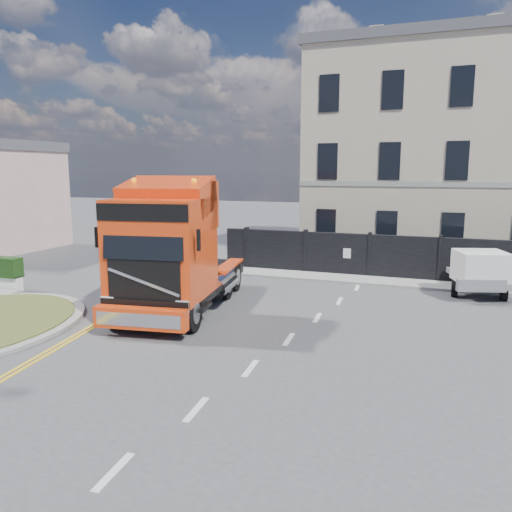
% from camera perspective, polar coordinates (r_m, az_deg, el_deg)
% --- Properties ---
extents(ground, '(120.00, 120.00, 0.00)m').
position_cam_1_polar(ground, '(16.13, -6.03, -7.83)').
color(ground, '#424244').
rests_on(ground, ground).
extents(hoarding_fence, '(18.80, 0.25, 2.00)m').
position_cam_1_polar(hoarding_fence, '(23.11, 19.11, -0.39)').
color(hoarding_fence, black).
rests_on(hoarding_fence, ground).
extents(georgian_building, '(12.30, 10.30, 12.80)m').
position_cam_1_polar(georgian_building, '(30.30, 18.87, 10.99)').
color(georgian_building, '#B0A88C').
rests_on(georgian_building, ground).
extents(pavement_far, '(20.00, 1.60, 0.12)m').
position_cam_1_polar(pavement_far, '(22.42, 17.52, -3.06)').
color(pavement_far, gray).
rests_on(pavement_far, ground).
extents(truck, '(3.88, 7.86, 4.51)m').
position_cam_1_polar(truck, '(16.92, -9.70, -0.04)').
color(truck, black).
rests_on(truck, ground).
extents(flatbed_pickup, '(2.95, 4.77, 1.83)m').
position_cam_1_polar(flatbed_pickup, '(21.35, 24.16, -1.55)').
color(flatbed_pickup, slate).
rests_on(flatbed_pickup, ground).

